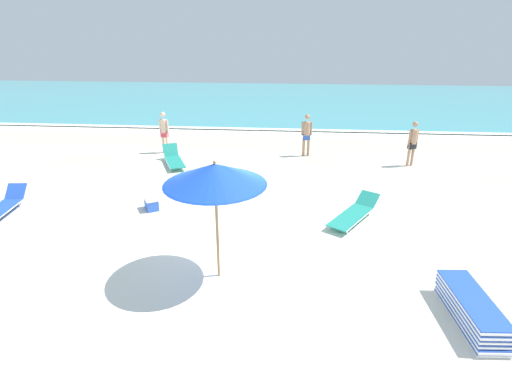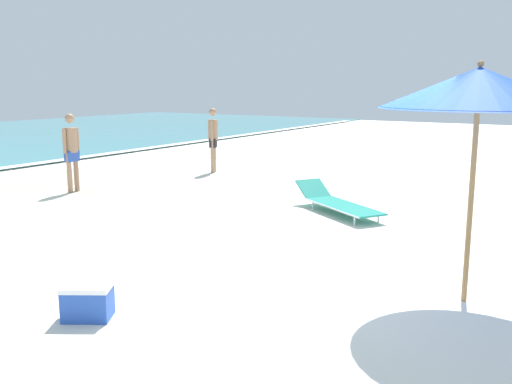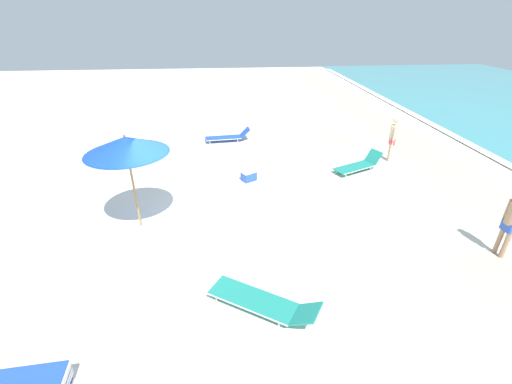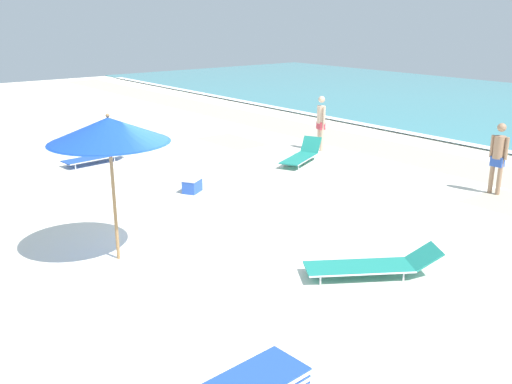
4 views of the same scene
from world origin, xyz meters
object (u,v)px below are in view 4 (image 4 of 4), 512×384
Objects in this scene: sun_lounger_under_umbrella at (302,155)px; beachgoer_strolling_adult at (321,120)px; sun_lounger_beside_umbrella at (98,156)px; cooler_box at (192,185)px; sun_lounger_near_water_left at (372,265)px; beachgoer_shoreline_child at (498,154)px; beach_umbrella at (109,130)px.

sun_lounger_under_umbrella is 1.91m from beachgoer_strolling_adult.
beachgoer_strolling_adult is at bearing 58.94° from sun_lounger_beside_umbrella.
cooler_box is at bearing 118.42° from beachgoer_strolling_adult.
sun_lounger_beside_umbrella is 0.93× the size of sun_lounger_near_water_left.
sun_lounger_under_umbrella reaches higher than cooler_box.
sun_lounger_under_umbrella is at bearing 178.79° from sun_lounger_near_water_left.
beachgoer_shoreline_child is 2.89× the size of cooler_box.
beachgoer_shoreline_child is 1.00× the size of beachgoer_strolling_adult.
cooler_box is (1.28, -5.71, -0.81)m from beachgoer_strolling_adult.
sun_lounger_near_water_left is 6.12m from beachgoer_shoreline_child.
sun_lounger_beside_umbrella is 3.42× the size of cooler_box.
beachgoer_strolling_adult is at bearing 92.29° from sun_lounger_under_umbrella.
sun_lounger_under_umbrella is 7.74m from sun_lounger_near_water_left.
beach_umbrella reaches higher than sun_lounger_beside_umbrella.
sun_lounger_near_water_left is 1.27× the size of beachgoer_strolling_adult.
sun_lounger_near_water_left is (6.42, -4.33, -0.02)m from sun_lounger_under_umbrella.
sun_lounger_beside_umbrella is 4.29m from cooler_box.
beachgoer_strolling_adult reaches higher than sun_lounger_under_umbrella.
beachgoer_shoreline_child is at bearing -70.58° from cooler_box.
beachgoer_shoreline_child is 6.02m from beachgoer_strolling_adult.
sun_lounger_near_water_left is 3.67× the size of cooler_box.
beach_umbrella reaches higher than beachgoer_strolling_adult.
sun_lounger_near_water_left is 1.27× the size of beachgoer_shoreline_child.
beach_umbrella is 1.32× the size of sun_lounger_under_umbrella.
sun_lounger_under_umbrella is 1.14× the size of beachgoer_shoreline_child.
sun_lounger_near_water_left is 9.35m from beachgoer_strolling_adult.
sun_lounger_near_water_left is at bearing -58.84° from sun_lounger_under_umbrella.
beach_umbrella is 8.28m from sun_lounger_under_umbrella.
sun_lounger_under_umbrella is 0.90× the size of sun_lounger_near_water_left.
sun_lounger_beside_umbrella reaches higher than sun_lounger_near_water_left.
sun_lounger_beside_umbrella is 1.18× the size of beachgoer_shoreline_child.
sun_lounger_beside_umbrella is 11.07m from beachgoer_shoreline_child.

